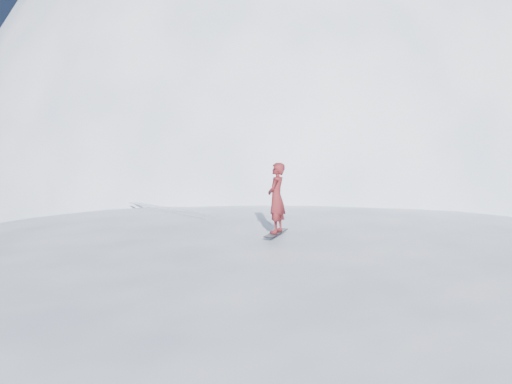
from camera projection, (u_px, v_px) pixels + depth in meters
ground at (283, 304)px, 14.16m from camera, size 400.00×400.00×0.00m
near_ridge at (254, 276)px, 17.17m from camera, size 36.00×28.00×4.80m
summit_peak at (292, 194)px, 47.94m from camera, size 60.00×56.00×56.00m
peak_shoulder at (224, 209)px, 36.16m from camera, size 28.00×24.00×18.00m
wind_bumps at (232, 290)px, 15.56m from camera, size 16.00×14.40×1.00m
snowboard at (276, 233)px, 12.97m from camera, size 1.34×1.02×0.02m
snowboarder at (276, 198)px, 12.87m from camera, size 0.86×0.80×1.98m
board_tracks at (168, 209)px, 18.05m from camera, size 1.17×5.98×0.04m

